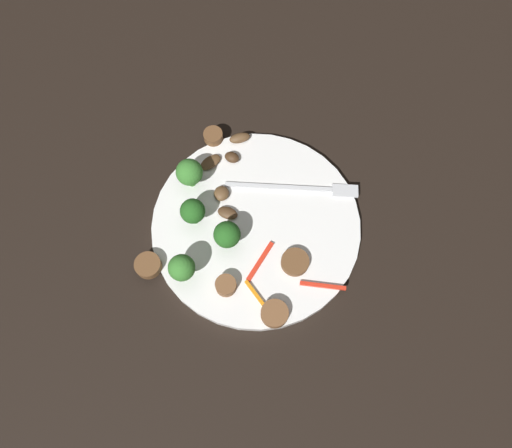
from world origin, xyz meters
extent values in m
plane|color=black|center=(0.00, 0.00, 0.00)|extent=(1.40, 1.40, 0.00)
cylinder|color=white|center=(0.00, 0.00, 0.01)|extent=(0.28, 0.28, 0.01)
cube|color=silver|center=(0.01, 0.06, 0.01)|extent=(0.14, 0.05, 0.00)
cube|color=silver|center=(0.10, 0.09, 0.01)|extent=(0.04, 0.03, 0.00)
cylinder|color=#408630|center=(-0.10, 0.03, 0.02)|extent=(0.01, 0.01, 0.02)
sphere|color=#387A2D|center=(-0.10, 0.03, 0.05)|extent=(0.04, 0.04, 0.04)
cylinder|color=#296420|center=(-0.02, -0.04, 0.02)|extent=(0.01, 0.01, 0.02)
sphere|color=#235B1E|center=(-0.02, -0.04, 0.04)|extent=(0.03, 0.03, 0.03)
cylinder|color=#408630|center=(-0.06, -0.10, 0.03)|extent=(0.01, 0.01, 0.03)
sphere|color=#387A2D|center=(-0.06, -0.10, 0.05)|extent=(0.03, 0.03, 0.03)
cylinder|color=#296420|center=(-0.08, -0.02, 0.03)|extent=(0.01, 0.01, 0.02)
sphere|color=#235B1E|center=(-0.08, -0.02, 0.05)|extent=(0.03, 0.03, 0.03)
cylinder|color=brown|center=(0.06, -0.03, 0.02)|extent=(0.05, 0.05, 0.01)
cylinder|color=brown|center=(-0.11, -0.10, 0.02)|extent=(0.05, 0.05, 0.01)
cylinder|color=brown|center=(-0.10, 0.10, 0.02)|extent=(0.03, 0.03, 0.01)
cylinder|color=brown|center=(0.06, -0.10, 0.02)|extent=(0.05, 0.05, 0.01)
cylinder|color=brown|center=(-0.01, -0.09, 0.02)|extent=(0.03, 0.03, 0.02)
ellipsoid|color=brown|center=(-0.09, 0.06, 0.02)|extent=(0.03, 0.04, 0.01)
ellipsoid|color=brown|center=(-0.06, 0.02, 0.02)|extent=(0.02, 0.02, 0.01)
ellipsoid|color=#4C331E|center=(-0.04, 0.00, 0.02)|extent=(0.03, 0.02, 0.01)
ellipsoid|color=#422B19|center=(-0.06, 0.08, 0.02)|extent=(0.02, 0.02, 0.01)
ellipsoid|color=brown|center=(-0.07, 0.11, 0.02)|extent=(0.03, 0.03, 0.01)
cube|color=orange|center=(0.03, -0.09, 0.02)|extent=(0.03, 0.02, 0.00)
cube|color=red|center=(0.02, -0.05, 0.01)|extent=(0.02, 0.06, 0.00)
cube|color=red|center=(0.11, -0.05, 0.02)|extent=(0.06, 0.02, 0.00)
camera|label=1|loc=(0.08, -0.22, 0.61)|focal=34.07mm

